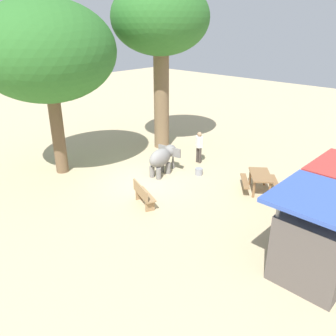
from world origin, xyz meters
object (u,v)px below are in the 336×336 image
wooden_bench (143,194)px  person_handler (199,145)px  shade_tree_main (161,21)px  picnic_table_near (260,178)px  elephant (162,158)px  feed_bucket (199,171)px  shade_tree_secondary (47,52)px  market_stall_blue (317,242)px

wooden_bench → person_handler: bearing=125.0°
shade_tree_main → picnic_table_near: shade_tree_main is taller
elephant → feed_bucket: 1.83m
person_handler → shade_tree_secondary: size_ratio=0.21×
market_stall_blue → feed_bucket: size_ratio=7.00×
picnic_table_near → market_stall_blue: 5.30m
shade_tree_main → shade_tree_secondary: (5.86, -0.94, -1.20)m
elephant → shade_tree_main: 7.03m
shade_tree_main → shade_tree_secondary: size_ratio=1.14×
person_handler → elephant: bearing=-1.3°
person_handler → picnic_table_near: 3.97m
person_handler → market_stall_blue: (4.45, 7.62, 0.19)m
elephant → person_handler: person_handler is taller
person_handler → wooden_bench: size_ratio=1.12×
shade_tree_secondary → elephant: bearing=129.9°
person_handler → feed_bucket: bearing=46.4°
shade_tree_secondary → market_stall_blue: bearing=94.6°
shade_tree_secondary → market_stall_blue: (-0.93, 11.66, -4.32)m
feed_bucket → person_handler: bearing=-140.7°
wooden_bench → market_stall_blue: size_ratio=0.58×
shade_tree_secondary → feed_bucket: size_ratio=21.16×
wooden_bench → market_stall_blue: bearing=25.7°
market_stall_blue → feed_bucket: 7.48m
elephant → shade_tree_main: size_ratio=0.22×
feed_bucket → picnic_table_near: bearing=98.6°
elephant → market_stall_blue: market_stall_blue is taller
person_handler → picnic_table_near: (0.74, 3.88, -0.36)m
person_handler → shade_tree_main: size_ratio=0.19×
shade_tree_secondary → wooden_bench: 7.25m
elephant → shade_tree_main: shade_tree_main is taller
person_handler → market_stall_blue: market_stall_blue is taller
person_handler → feed_bucket: 1.71m
shade_tree_secondary → picnic_table_near: shade_tree_secondary is taller
shade_tree_main → feed_bucket: shade_tree_main is taller
elephant → picnic_table_near: 4.50m
shade_tree_main → picnic_table_near: (1.21, 6.98, -6.07)m
market_stall_blue → elephant: bearing=-105.2°
person_handler → wooden_bench: 5.12m
elephant → person_handler: 2.32m
elephant → wooden_bench: size_ratio=1.29×
shade_tree_secondary → feed_bucket: bearing=130.0°
shade_tree_secondary → picnic_table_near: (-4.64, 7.92, -4.87)m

